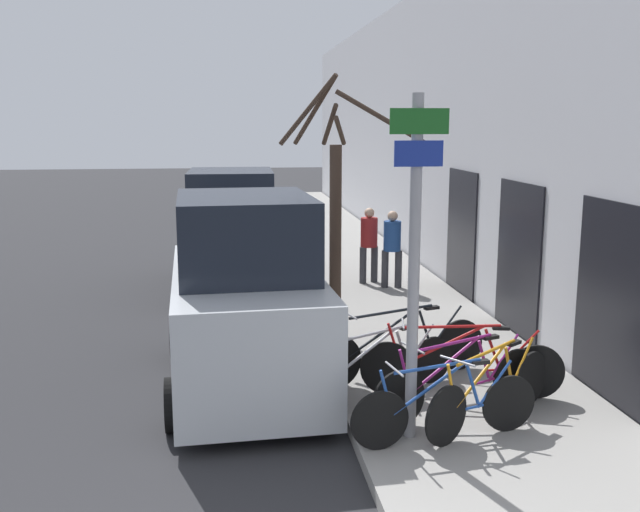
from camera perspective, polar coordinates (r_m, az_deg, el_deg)
name	(u,v)px	position (r m, az deg, el deg)	size (l,w,h in m)	color
ground_plane	(243,285)	(15.49, -6.20, -2.30)	(80.00, 80.00, 0.00)	#28282B
sidewalk_curb	(341,255)	(18.44, 1.69, 0.09)	(3.20, 32.00, 0.15)	gray
building_facade	(410,131)	(18.43, 7.24, 9.89)	(0.23, 32.00, 6.50)	#BCBCC1
signpost	(414,259)	(7.33, 7.56, -0.27)	(0.59, 0.14, 3.59)	#939399
bicycle_0	(446,406)	(7.75, 10.07, -11.77)	(2.11, 0.52, 0.87)	black
bicycle_1	(491,391)	(8.23, 13.55, -10.45)	(1.87, 1.32, 0.90)	black
bicycle_2	(460,382)	(8.39, 11.13, -9.88)	(2.20, 0.82, 0.92)	black
bicycle_3	(462,365)	(8.94, 11.26, -8.57)	(2.43, 0.63, 0.93)	black
bicycle_4	(380,367)	(8.84, 4.79, -8.81)	(2.10, 0.94, 0.84)	black
bicycle_5	(400,349)	(9.39, 6.42, -7.39)	(2.46, 0.76, 0.97)	black
parked_car_0	(245,302)	(9.35, -5.99, -3.71)	(2.21, 4.25, 2.56)	#B2B7BC
parked_car_1	(232,237)	(14.86, -7.04, 1.55)	(2.13, 4.16, 2.50)	black
pedestrian_near	(369,240)	(14.79, 3.94, 1.31)	(0.40, 0.35, 1.57)	#333338
pedestrian_far	(392,244)	(14.38, 5.79, 1.00)	(0.40, 0.35, 1.57)	#333338
street_tree	(336,213)	(10.76, 1.25, 3.45)	(2.19, 1.19, 4.01)	#3D2D23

